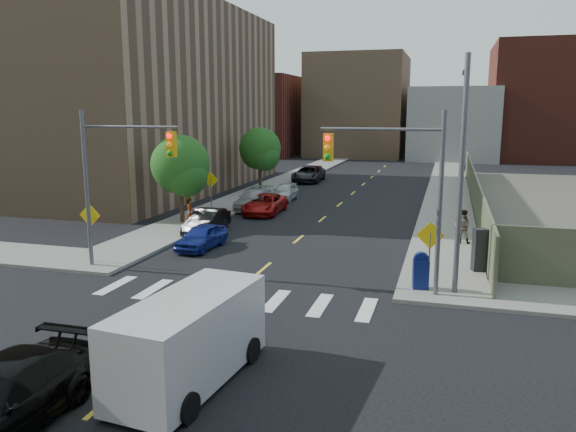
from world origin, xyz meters
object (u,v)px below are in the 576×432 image
Objects in this scene: parked_car_white at (284,192)px; parked_car_grey at (309,174)px; mailbox at (421,271)px; pedestrian_east at (463,226)px; payphone at (480,250)px; parked_car_maroon at (312,173)px; parked_car_red at (265,204)px; parked_car_blue at (202,237)px; parked_car_black at (207,221)px; cargo_van at (193,336)px; pedestrian_west at (190,214)px; parked_car_silver at (254,199)px.

parked_car_white is 0.71× the size of parked_car_grey.
mailbox is 0.83× the size of pedestrian_east.
mailbox is 3.95m from payphone.
mailbox is at bearing -71.02° from parked_car_maroon.
parked_car_white is (-0.33, 5.87, 0.01)m from parked_car_red.
parked_car_white is (-0.33, 16.09, 0.05)m from parked_car_blue.
cargo_van is at bearing -68.44° from parked_car_black.
mailbox is (11.43, -20.10, 0.18)m from parked_car_white.
parked_car_red is (0.00, 10.21, 0.04)m from parked_car_blue.
cargo_van is (7.06, -40.85, 0.45)m from parked_car_grey.
parked_car_maroon is 42.99m from cargo_van.
parked_car_blue is at bearing -88.90° from parked_car_maroon.
parked_car_white is (0.97, 12.56, -0.01)m from parked_car_black.
mailbox is (12.41, -7.54, 0.17)m from parked_car_black.
payphone is 1.05× the size of pedestrian_east.
pedestrian_west reaches higher than pedestrian_east.
parked_car_black is at bearing 113.97° from parked_car_blue.
parked_car_silver is (-1.30, 1.52, 0.06)m from parked_car_red.
pedestrian_east is at bearing -104.22° from pedestrian_west.
pedestrian_west is at bearing -99.09° from parked_car_white.
pedestrian_east is at bearing 67.72° from mailbox.
parked_car_black is at bearing 7.10° from pedestrian_east.
parked_car_maroon is 2.32× the size of payphone.
payphone is at bearing -65.43° from parked_car_maroon.
parked_car_red is 2.00m from parked_car_silver.
mailbox is (11.11, -4.01, 0.23)m from parked_car_blue.
parked_car_black is 1.05× the size of parked_car_white.
parked_car_maroon is (-0.97, 13.23, 0.03)m from parked_car_white.
parked_car_silver is at bearing -24.47° from pedestrian_west.
cargo_van reaches higher than mailbox.
parked_car_blue is 0.70× the size of cargo_van.
mailbox is at bearing 82.34° from pedestrian_east.
cargo_van is 2.85× the size of payphone.
payphone is 5.20m from pedestrian_east.
mailbox is (12.41, -15.75, 0.13)m from parked_car_silver.
parked_car_silver is 2.69× the size of payphone.
parked_car_black is 2.36× the size of pedestrian_east.
parked_car_red is at bearing -87.55° from parked_car_maroon.
parked_car_silver reaches higher than parked_car_blue.
parked_car_black is at bearing 137.85° from mailbox.
parked_car_white is 2.04× the size of pedestrian_west.
parked_car_blue is at bearing 158.16° from payphone.
parked_car_white is 23.12m from mailbox.
cargo_van is 2.71× the size of pedestrian_west.
parked_car_white is (0.97, 4.35, -0.05)m from parked_car_silver.
parked_car_black is 0.97× the size of parked_car_maroon.
parked_car_grey is at bearing -21.06° from pedestrian_west.
parked_car_red is 24.00m from cargo_van.
parked_car_black is 0.75× the size of parked_car_grey.
parked_car_maroon is at bearing 99.55° from mailbox.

